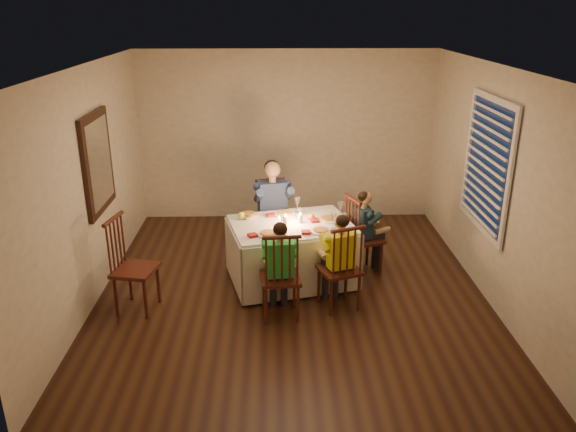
{
  "coord_description": "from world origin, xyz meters",
  "views": [
    {
      "loc": [
        -0.2,
        -5.98,
        3.2
      ],
      "look_at": [
        -0.04,
        0.15,
        0.88
      ],
      "focal_mm": 35.0,
      "sensor_mm": 36.0,
      "label": 1
    }
  ],
  "objects_px": {
    "chair_near_right": "(338,306)",
    "chair_end": "(362,271)",
    "child_green": "(281,315)",
    "adult": "(273,254)",
    "chair_near_left": "(281,315)",
    "chair_adult": "(273,254)",
    "child_yellow": "(338,306)",
    "serving_bowl": "(249,216)",
    "child_teal": "(362,271)",
    "dining_table": "(291,240)",
    "chair_extra": "(139,308)"
  },
  "relations": [
    {
      "from": "child_teal",
      "to": "serving_bowl",
      "type": "bearing_deg",
      "value": 69.63
    },
    {
      "from": "child_green",
      "to": "chair_near_right",
      "type": "bearing_deg",
      "value": -168.85
    },
    {
      "from": "chair_end",
      "to": "dining_table",
      "type": "bearing_deg",
      "value": 82.37
    },
    {
      "from": "chair_end",
      "to": "child_yellow",
      "type": "xyz_separation_m",
      "value": [
        -0.41,
        -0.86,
        0.0
      ]
    },
    {
      "from": "chair_near_right",
      "to": "chair_extra",
      "type": "height_order",
      "value": "chair_extra"
    },
    {
      "from": "adult",
      "to": "child_yellow",
      "type": "distance_m",
      "value": 1.61
    },
    {
      "from": "chair_near_right",
      "to": "chair_end",
      "type": "bearing_deg",
      "value": -134.53
    },
    {
      "from": "serving_bowl",
      "to": "chair_end",
      "type": "bearing_deg",
      "value": 0.47
    },
    {
      "from": "adult",
      "to": "child_teal",
      "type": "bearing_deg",
      "value": -38.73
    },
    {
      "from": "chair_adult",
      "to": "chair_near_right",
      "type": "distance_m",
      "value": 1.61
    },
    {
      "from": "chair_near_right",
      "to": "chair_end",
      "type": "distance_m",
      "value": 0.95
    },
    {
      "from": "child_teal",
      "to": "chair_near_right",
      "type": "bearing_deg",
      "value": 133.93
    },
    {
      "from": "chair_adult",
      "to": "adult",
      "type": "relative_size",
      "value": 0.78
    },
    {
      "from": "chair_adult",
      "to": "chair_near_left",
      "type": "bearing_deg",
      "value": -99.18
    },
    {
      "from": "chair_end",
      "to": "adult",
      "type": "bearing_deg",
      "value": 42.31
    },
    {
      "from": "child_green",
      "to": "serving_bowl",
      "type": "relative_size",
      "value": 5.54
    },
    {
      "from": "adult",
      "to": "child_green",
      "type": "height_order",
      "value": "adult"
    },
    {
      "from": "dining_table",
      "to": "chair_adult",
      "type": "relative_size",
      "value": 1.61
    },
    {
      "from": "chair_adult",
      "to": "adult",
      "type": "height_order",
      "value": "adult"
    },
    {
      "from": "child_teal",
      "to": "child_yellow",
      "type": "bearing_deg",
      "value": 133.93
    },
    {
      "from": "chair_adult",
      "to": "adult",
      "type": "xyz_separation_m",
      "value": [
        0.0,
        0.0,
        0.0
      ]
    },
    {
      "from": "chair_near_left",
      "to": "child_yellow",
      "type": "height_order",
      "value": "child_yellow"
    },
    {
      "from": "chair_adult",
      "to": "child_yellow",
      "type": "height_order",
      "value": "child_yellow"
    },
    {
      "from": "dining_table",
      "to": "chair_adult",
      "type": "xyz_separation_m",
      "value": [
        -0.22,
        0.79,
        -0.54
      ]
    },
    {
      "from": "dining_table",
      "to": "chair_near_left",
      "type": "xyz_separation_m",
      "value": [
        -0.15,
        -0.83,
        -0.54
      ]
    },
    {
      "from": "chair_near_left",
      "to": "chair_extra",
      "type": "xyz_separation_m",
      "value": [
        -1.59,
        0.18,
        0.0
      ]
    },
    {
      "from": "chair_near_left",
      "to": "serving_bowl",
      "type": "xyz_separation_m",
      "value": [
        -0.37,
        1.03,
        0.78
      ]
    },
    {
      "from": "adult",
      "to": "chair_near_left",
      "type": "bearing_deg",
      "value": -99.18
    },
    {
      "from": "chair_end",
      "to": "chair_near_left",
      "type": "bearing_deg",
      "value": 113.8
    },
    {
      "from": "chair_adult",
      "to": "adult",
      "type": "distance_m",
      "value": 0.0
    },
    {
      "from": "adult",
      "to": "child_green",
      "type": "bearing_deg",
      "value": -99.18
    },
    {
      "from": "dining_table",
      "to": "child_teal",
      "type": "height_order",
      "value": "dining_table"
    },
    {
      "from": "chair_adult",
      "to": "serving_bowl",
      "type": "distance_m",
      "value": 1.02
    },
    {
      "from": "chair_adult",
      "to": "serving_bowl",
      "type": "xyz_separation_m",
      "value": [
        -0.29,
        -0.59,
        0.78
      ]
    },
    {
      "from": "chair_near_left",
      "to": "chair_adult",
      "type": "bearing_deg",
      "value": -92.04
    },
    {
      "from": "dining_table",
      "to": "serving_bowl",
      "type": "height_order",
      "value": "serving_bowl"
    },
    {
      "from": "dining_table",
      "to": "child_yellow",
      "type": "relative_size",
      "value": 1.49
    },
    {
      "from": "chair_near_left",
      "to": "chair_end",
      "type": "height_order",
      "value": "same"
    },
    {
      "from": "chair_adult",
      "to": "child_teal",
      "type": "bearing_deg",
      "value": -38.73
    },
    {
      "from": "dining_table",
      "to": "chair_adult",
      "type": "bearing_deg",
      "value": 91.72
    },
    {
      "from": "chair_adult",
      "to": "chair_end",
      "type": "height_order",
      "value": "same"
    },
    {
      "from": "chair_end",
      "to": "child_teal",
      "type": "relative_size",
      "value": 0.95
    },
    {
      "from": "dining_table",
      "to": "chair_near_left",
      "type": "height_order",
      "value": "dining_table"
    },
    {
      "from": "chair_extra",
      "to": "child_green",
      "type": "bearing_deg",
      "value": -85.14
    },
    {
      "from": "child_green",
      "to": "serving_bowl",
      "type": "xyz_separation_m",
      "value": [
        -0.37,
        1.03,
        0.78
      ]
    },
    {
      "from": "chair_extra",
      "to": "chair_near_left",
      "type": "bearing_deg",
      "value": -85.14
    },
    {
      "from": "chair_near_left",
      "to": "serving_bowl",
      "type": "distance_m",
      "value": 1.35
    },
    {
      "from": "chair_adult",
      "to": "child_green",
      "type": "distance_m",
      "value": 1.62
    },
    {
      "from": "chair_near_left",
      "to": "serving_bowl",
      "type": "bearing_deg",
      "value": -75.01
    },
    {
      "from": "chair_extra",
      "to": "child_yellow",
      "type": "xyz_separation_m",
      "value": [
        2.24,
        0.0,
        0.0
      ]
    }
  ]
}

